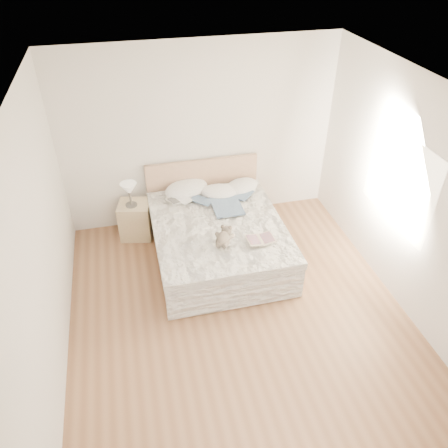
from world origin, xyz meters
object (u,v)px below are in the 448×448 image
(bed, at_px, (217,237))
(nightstand, at_px, (136,220))
(photo_book, at_px, (179,201))
(childrens_book, at_px, (260,239))
(teddy_bear, at_px, (223,242))
(table_lamp, at_px, (129,190))

(bed, bearing_deg, nightstand, 145.92)
(nightstand, height_order, photo_book, photo_book)
(childrens_book, bearing_deg, teddy_bear, 172.46)
(bed, xyz_separation_m, photo_book, (-0.43, 0.55, 0.32))
(bed, xyz_separation_m, childrens_book, (0.43, -0.59, 0.32))
(photo_book, relative_size, childrens_book, 0.86)
(nightstand, distance_m, photo_book, 0.75)
(nightstand, distance_m, childrens_book, 2.02)
(bed, xyz_separation_m, table_lamp, (-1.10, 0.69, 0.51))
(bed, relative_size, nightstand, 3.83)
(nightstand, xyz_separation_m, table_lamp, (-0.03, -0.03, 0.54))
(bed, bearing_deg, photo_book, 128.27)
(childrens_book, height_order, teddy_bear, teddy_bear)
(nightstand, relative_size, childrens_book, 1.53)
(nightstand, relative_size, teddy_bear, 1.84)
(childrens_book, bearing_deg, table_lamp, 136.99)
(photo_book, bearing_deg, childrens_book, -80.35)
(teddy_bear, bearing_deg, photo_book, 133.66)
(teddy_bear, bearing_deg, nightstand, 153.07)
(bed, height_order, table_lamp, bed)
(table_lamp, height_order, childrens_book, table_lamp)
(childrens_book, xyz_separation_m, teddy_bear, (-0.48, 0.04, 0.02))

